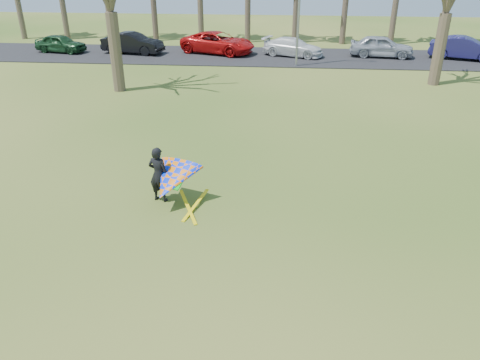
# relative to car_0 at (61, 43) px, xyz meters

# --- Properties ---
(ground) EXTENTS (100.00, 100.00, 0.00)m
(ground) POSITION_rel_car_0_xyz_m (15.88, -25.04, -0.72)
(ground) COLOR #1F4F11
(ground) RESTS_ON ground
(parking_strip) EXTENTS (46.00, 7.00, 0.06)m
(parking_strip) POSITION_rel_car_0_xyz_m (15.88, -0.04, -0.69)
(parking_strip) COLOR black
(parking_strip) RESTS_ON ground
(car_0) EXTENTS (4.10, 2.27, 1.32)m
(car_0) POSITION_rel_car_0_xyz_m (0.00, 0.00, 0.00)
(car_0) COLOR #194020
(car_0) RESTS_ON parking_strip
(car_1) EXTENTS (4.83, 2.38, 1.52)m
(car_1) POSITION_rel_car_0_xyz_m (5.64, 0.06, 0.10)
(car_1) COLOR black
(car_1) RESTS_ON parking_strip
(car_2) EXTENTS (6.16, 4.36, 1.56)m
(car_2) POSITION_rel_car_0_xyz_m (12.04, 0.75, 0.12)
(car_2) COLOR red
(car_2) RESTS_ON parking_strip
(car_3) EXTENTS (4.82, 3.24, 1.30)m
(car_3) POSITION_rel_car_0_xyz_m (17.70, 0.20, -0.01)
(car_3) COLOR silver
(car_3) RESTS_ON parking_strip
(car_4) EXTENTS (4.70, 2.36, 1.54)m
(car_4) POSITION_rel_car_0_xyz_m (24.12, 0.45, 0.11)
(car_4) COLOR #9EA3AB
(car_4) RESTS_ON parking_strip
(car_5) EXTENTS (5.03, 3.15, 1.57)m
(car_5) POSITION_rel_car_0_xyz_m (29.87, 0.15, 0.12)
(car_5) COLOR #1E1B53
(car_5) RESTS_ON parking_strip
(kite_flyer) EXTENTS (2.13, 2.39, 2.02)m
(kite_flyer) POSITION_rel_car_0_xyz_m (13.70, -22.70, 0.13)
(kite_flyer) COLOR black
(kite_flyer) RESTS_ON ground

